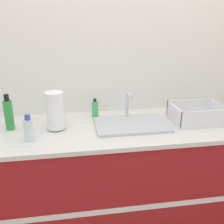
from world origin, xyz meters
The scene contains 8 objects.
wall_back centered at (0.00, 0.69, 1.30)m, with size 4.86×0.06×2.60m.
counter_cabinet centered at (0.00, 0.33, 0.44)m, with size 2.48×0.69×0.89m.
sink centered at (0.24, 0.32, 0.90)m, with size 0.52×0.34×0.22m.
paper_towel_roll centered at (-0.29, 0.34, 1.02)m, with size 0.12×0.12×0.27m.
dish_rack centered at (0.74, 0.33, 0.93)m, with size 0.37×0.28×0.13m.
bottle_clear centered at (-0.45, 0.18, 0.96)m, with size 0.06×0.06×0.17m.
bottle_green centered at (-0.60, 0.39, 1.00)m, with size 0.06×0.06×0.25m.
soap_dispenser centered at (0.00, 0.53, 0.96)m, with size 0.05×0.05×0.15m.
Camera 1 is at (-0.17, -1.38, 1.61)m, focal length 42.00 mm.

